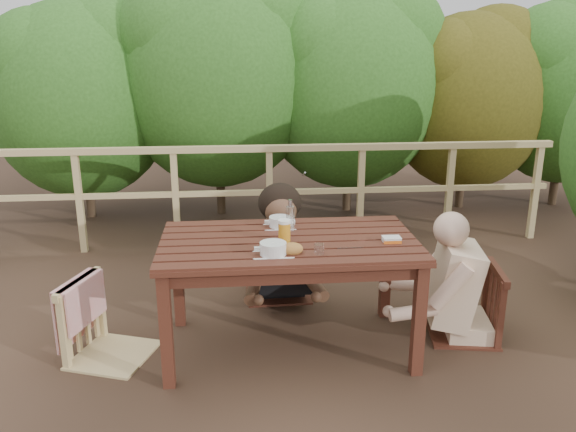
{
  "coord_description": "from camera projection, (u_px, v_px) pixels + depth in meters",
  "views": [
    {
      "loc": [
        -0.32,
        -3.46,
        1.97
      ],
      "look_at": [
        0.0,
        0.05,
        0.9
      ],
      "focal_mm": 36.3,
      "sensor_mm": 36.0,
      "label": 1
    }
  ],
  "objects": [
    {
      "name": "diner_right",
      "position": [
        475.0,
        235.0,
        3.86
      ],
      "size": [
        0.81,
        0.7,
        1.45
      ],
      "primitive_type": null,
      "rotation": [
        0.0,
        0.0,
        1.4
      ],
      "color": "beige",
      "rests_on": "ground"
    },
    {
      "name": "chair_far",
      "position": [
        278.0,
        235.0,
        4.56
      ],
      "size": [
        0.51,
        0.51,
        1.0
      ],
      "primitive_type": "cube",
      "rotation": [
        0.0,
        0.0,
        0.03
      ],
      "color": "#3D1C12",
      "rests_on": "ground"
    },
    {
      "name": "ground",
      "position": [
        289.0,
        347.0,
        3.9
      ],
      "size": [
        60.0,
        60.0,
        0.0
      ],
      "primitive_type": "plane",
      "color": "#432D20",
      "rests_on": "ground"
    },
    {
      "name": "bottle",
      "position": [
        290.0,
        217.0,
        3.8
      ],
      "size": [
        0.06,
        0.06,
        0.23
      ],
      "primitive_type": "cylinder",
      "color": "silver",
      "rests_on": "table"
    },
    {
      "name": "soup_near",
      "position": [
        273.0,
        250.0,
        3.41
      ],
      "size": [
        0.27,
        0.27,
        0.09
      ],
      "primitive_type": "cylinder",
      "color": "silver",
      "rests_on": "table"
    },
    {
      "name": "woman",
      "position": [
        277.0,
        207.0,
        4.52
      ],
      "size": [
        0.6,
        0.74,
        1.45
      ],
      "primitive_type": null,
      "rotation": [
        0.0,
        0.0,
        3.17
      ],
      "color": "black",
      "rests_on": "ground"
    },
    {
      "name": "butter_tub",
      "position": [
        391.0,
        241.0,
        3.62
      ],
      "size": [
        0.11,
        0.08,
        0.05
      ],
      "primitive_type": "cube",
      "rotation": [
        0.0,
        0.0,
        -0.01
      ],
      "color": "silver",
      "rests_on": "table"
    },
    {
      "name": "bread_roll",
      "position": [
        292.0,
        249.0,
        3.43
      ],
      "size": [
        0.13,
        0.1,
        0.08
      ],
      "primitive_type": "ellipsoid",
      "color": "#9D6A34",
      "rests_on": "table"
    },
    {
      "name": "railing",
      "position": [
        270.0,
        197.0,
        5.65
      ],
      "size": [
        5.6,
        0.1,
        1.01
      ],
      "primitive_type": "cube",
      "color": "tan",
      "rests_on": "ground"
    },
    {
      "name": "chair_right",
      "position": [
        467.0,
        271.0,
        3.93
      ],
      "size": [
        0.54,
        0.54,
        0.94
      ],
      "primitive_type": "cube",
      "rotation": [
        0.0,
        0.0,
        -1.75
      ],
      "color": "#3D1C12",
      "rests_on": "ground"
    },
    {
      "name": "tumbler",
      "position": [
        319.0,
        250.0,
        3.42
      ],
      "size": [
        0.06,
        0.06,
        0.07
      ],
      "primitive_type": "cylinder",
      "color": "silver",
      "rests_on": "table"
    },
    {
      "name": "hedge_row",
      "position": [
        298.0,
        46.0,
        6.42
      ],
      "size": [
        6.6,
        1.6,
        3.8
      ],
      "primitive_type": null,
      "color": "#28551A",
      "rests_on": "ground"
    },
    {
      "name": "chair_left",
      "position": [
        107.0,
        288.0,
        3.64
      ],
      "size": [
        0.61,
        0.61,
        0.97
      ],
      "primitive_type": "cube",
      "rotation": [
        0.0,
        0.0,
        1.23
      ],
      "color": "tan",
      "rests_on": "ground"
    },
    {
      "name": "table",
      "position": [
        289.0,
        296.0,
        3.79
      ],
      "size": [
        1.61,
        0.91,
        0.75
      ],
      "primitive_type": "cube",
      "color": "#3D1C12",
      "rests_on": "ground"
    },
    {
      "name": "soup_far",
      "position": [
        280.0,
        223.0,
        3.92
      ],
      "size": [
        0.25,
        0.25,
        0.08
      ],
      "primitive_type": "cylinder",
      "color": "silver",
      "rests_on": "table"
    },
    {
      "name": "beer_glass",
      "position": [
        284.0,
        232.0,
        3.62
      ],
      "size": [
        0.08,
        0.08,
        0.15
      ],
      "primitive_type": "cylinder",
      "color": "orange",
      "rests_on": "table"
    }
  ]
}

